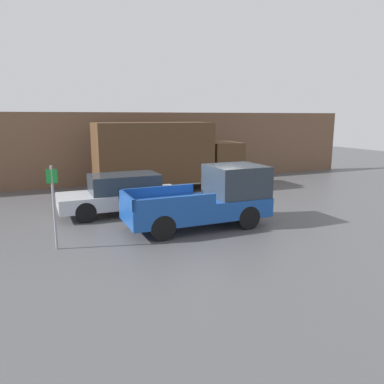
{
  "coord_description": "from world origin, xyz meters",
  "views": [
    {
      "loc": [
        -6.33,
        -12.19,
        3.82
      ],
      "look_at": [
        -0.94,
        0.38,
        1.06
      ],
      "focal_mm": 35.0,
      "sensor_mm": 36.0,
      "label": 1
    }
  ],
  "objects_px": {
    "pickup_truck": "(210,199)",
    "delivery_truck": "(165,154)",
    "car": "(122,193)",
    "parking_sign": "(54,203)"
  },
  "relations": [
    {
      "from": "car",
      "to": "delivery_truck",
      "type": "height_order",
      "value": "delivery_truck"
    },
    {
      "from": "pickup_truck",
      "to": "delivery_truck",
      "type": "height_order",
      "value": "delivery_truck"
    },
    {
      "from": "car",
      "to": "parking_sign",
      "type": "relative_size",
      "value": 1.96
    },
    {
      "from": "delivery_truck",
      "to": "parking_sign",
      "type": "bearing_deg",
      "value": -129.06
    },
    {
      "from": "pickup_truck",
      "to": "car",
      "type": "distance_m",
      "value": 3.85
    },
    {
      "from": "pickup_truck",
      "to": "car",
      "type": "xyz_separation_m",
      "value": [
        -2.44,
        2.97,
        -0.18
      ]
    },
    {
      "from": "car",
      "to": "delivery_truck",
      "type": "bearing_deg",
      "value": 50.8
    },
    {
      "from": "delivery_truck",
      "to": "parking_sign",
      "type": "xyz_separation_m",
      "value": [
        -5.88,
        -7.25,
        -0.51
      ]
    },
    {
      "from": "car",
      "to": "pickup_truck",
      "type": "bearing_deg",
      "value": -50.59
    },
    {
      "from": "delivery_truck",
      "to": "car",
      "type": "bearing_deg",
      "value": -129.2
    }
  ]
}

